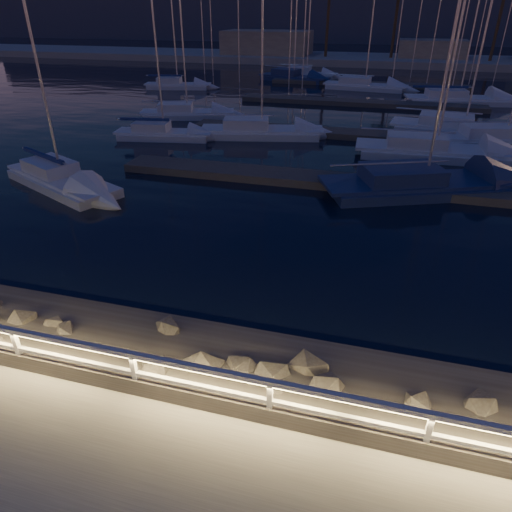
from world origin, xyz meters
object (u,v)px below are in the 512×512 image
object	(u,v)px
sailboat_i	(176,85)
sailboat_n	(292,77)
sailboat_d	(420,183)
sailboat_h	(460,128)
sailboat_g	(502,138)
sailboat_m	(305,74)
sailboat_c	(432,149)
sailboat_k	(363,85)
sailboat_l	(456,98)
sailboat_e	(162,133)
guard_rail	(219,381)
sailboat_b	(60,178)
sailboat_f	(258,130)
sailboat_j	(185,112)

from	to	relation	value
sailboat_i	sailboat_n	size ratio (longest dim) A/B	0.82
sailboat_d	sailboat_h	distance (m)	13.18
sailboat_g	sailboat_m	size ratio (longest dim) A/B	1.16
sailboat_d	sailboat_i	bearing A→B (deg)	110.37
sailboat_c	sailboat_m	world-z (taller)	sailboat_c
sailboat_h	sailboat_k	size ratio (longest dim) A/B	1.12
sailboat_l	sailboat_m	bearing A→B (deg)	131.93
sailboat_e	sailboat_l	world-z (taller)	sailboat_l
guard_rail	sailboat_b	world-z (taller)	sailboat_b
guard_rail	sailboat_e	world-z (taller)	sailboat_e
sailboat_l	sailboat_c	bearing A→B (deg)	-108.17
sailboat_c	sailboat_f	bearing A→B (deg)	168.07
sailboat_g	sailboat_b	bearing A→B (deg)	-159.94
guard_rail	sailboat_f	size ratio (longest dim) A/B	3.08
sailboat_i	guard_rail	bearing A→B (deg)	-77.04
sailboat_j	sailboat_n	bearing A→B (deg)	62.45
sailboat_f	sailboat_m	size ratio (longest dim) A/B	1.10
sailboat_f	sailboat_m	xyz separation A→B (m)	(-2.23, 30.66, -0.00)
sailboat_i	sailboat_j	xyz separation A→B (m)	(6.91, -13.50, -0.01)
sailboat_i	sailboat_k	size ratio (longest dim) A/B	0.81
sailboat_b	sailboat_k	bearing A→B (deg)	95.29
sailboat_g	sailboat_l	xyz separation A→B (m)	(-1.39, 14.67, 0.00)
sailboat_b	sailboat_d	world-z (taller)	sailboat_d
sailboat_h	sailboat_i	bearing A→B (deg)	161.37
sailboat_c	sailboat_m	size ratio (longest dim) A/B	1.22
sailboat_g	sailboat_n	bearing A→B (deg)	115.10
sailboat_c	sailboat_k	xyz separation A→B (m)	(-5.76, 24.74, -0.02)
guard_rail	sailboat_j	bearing A→B (deg)	114.73
sailboat_f	sailboat_n	bearing A→B (deg)	83.86
sailboat_h	sailboat_j	distance (m)	20.93
sailboat_d	sailboat_l	size ratio (longest dim) A/B	1.05
sailboat_f	sailboat_n	distance (m)	27.32
sailboat_f	sailboat_n	size ratio (longest dim) A/B	0.96
sailboat_f	sailboat_l	distance (m)	22.25
guard_rail	sailboat_l	distance (m)	42.15
sailboat_f	sailboat_i	xyz separation A→B (m)	(-14.28, 17.84, -0.02)
sailboat_e	sailboat_i	distance (m)	21.67
sailboat_b	sailboat_k	world-z (taller)	sailboat_k
sailboat_b	sailboat_l	size ratio (longest dim) A/B	0.79
sailboat_l	sailboat_n	xyz separation A→B (m)	(-17.65, 10.24, 0.02)
sailboat_i	sailboat_j	distance (m)	15.17
sailboat_c	sailboat_k	size ratio (longest dim) A/B	1.06
guard_rail	sailboat_i	distance (m)	46.76
sailboat_j	sailboat_d	bearing A→B (deg)	-52.39
sailboat_l	sailboat_n	distance (m)	20.41
sailboat_i	sailboat_d	bearing A→B (deg)	-59.10
sailboat_d	sailboat_e	distance (m)	17.71
sailboat_n	sailboat_d	bearing A→B (deg)	-51.04
sailboat_f	sailboat_d	bearing A→B (deg)	-51.17
sailboat_g	sailboat_k	xyz separation A→B (m)	(-10.33, 20.58, -0.00)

